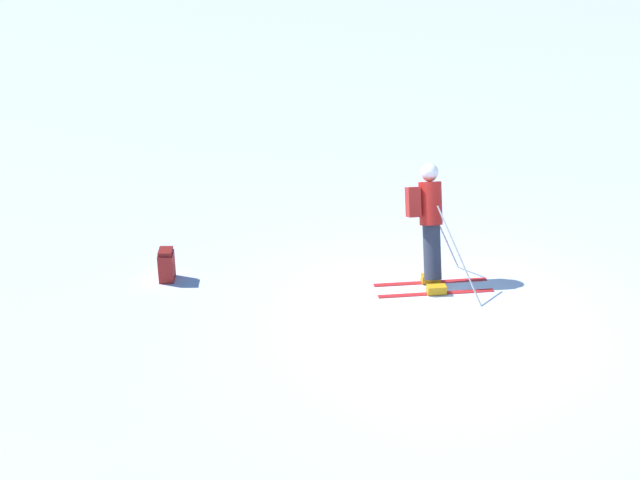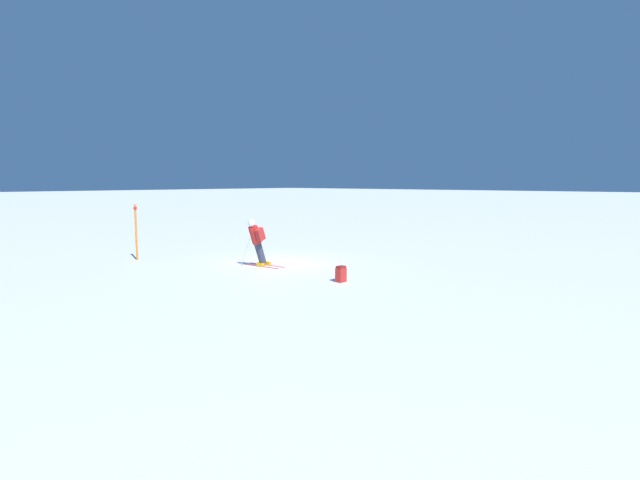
% 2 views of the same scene
% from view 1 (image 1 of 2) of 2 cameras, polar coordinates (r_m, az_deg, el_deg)
% --- Properties ---
extents(ground_plane, '(300.00, 300.00, 0.00)m').
position_cam_1_polar(ground_plane, '(12.64, 7.79, -4.76)').
color(ground_plane, white).
extents(skier, '(1.37, 1.76, 1.79)m').
position_cam_1_polar(skier, '(13.23, 7.00, 1.40)').
color(skier, red).
rests_on(skier, ground).
extents(spare_backpack, '(0.30, 0.22, 0.50)m').
position_cam_1_polar(spare_backpack, '(13.57, -9.80, -1.59)').
color(spare_backpack, '#AD231E').
rests_on(spare_backpack, ground).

